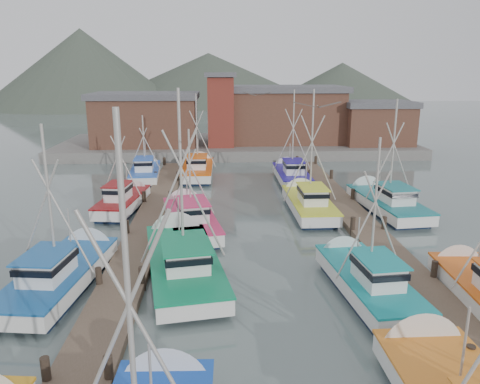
{
  "coord_description": "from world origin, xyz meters",
  "views": [
    {
      "loc": [
        -2.37,
        -22.37,
        10.13
      ],
      "look_at": [
        -1.01,
        6.18,
        2.6
      ],
      "focal_mm": 35.0,
      "sensor_mm": 36.0,
      "label": 1
    }
  ],
  "objects_px": {
    "lookout_tower": "(221,109)",
    "boat_8": "(190,218)",
    "boat_4": "(182,259)",
    "boat_12": "(198,169)"
  },
  "relations": [
    {
      "from": "boat_4",
      "to": "boat_12",
      "type": "height_order",
      "value": "boat_4"
    },
    {
      "from": "lookout_tower",
      "to": "boat_8",
      "type": "bearing_deg",
      "value": -95.02
    },
    {
      "from": "lookout_tower",
      "to": "boat_4",
      "type": "bearing_deg",
      "value": -93.95
    },
    {
      "from": "lookout_tower",
      "to": "boat_8",
      "type": "relative_size",
      "value": 0.91
    },
    {
      "from": "boat_12",
      "to": "lookout_tower",
      "type": "bearing_deg",
      "value": 78.03
    },
    {
      "from": "boat_4",
      "to": "boat_8",
      "type": "height_order",
      "value": "boat_4"
    },
    {
      "from": "lookout_tower",
      "to": "boat_8",
      "type": "distance_m",
      "value": 26.55
    },
    {
      "from": "boat_8",
      "to": "lookout_tower",
      "type": "bearing_deg",
      "value": 74.1
    },
    {
      "from": "boat_4",
      "to": "boat_12",
      "type": "bearing_deg",
      "value": 80.24
    },
    {
      "from": "lookout_tower",
      "to": "boat_4",
      "type": "relative_size",
      "value": 0.79
    }
  ]
}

